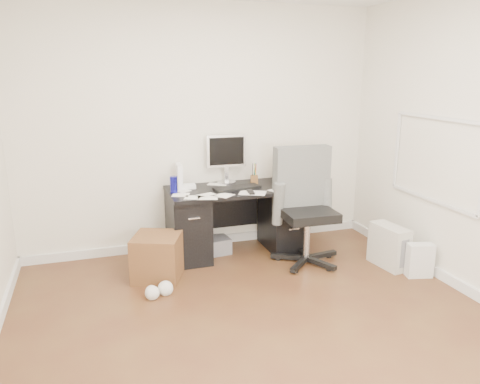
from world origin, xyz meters
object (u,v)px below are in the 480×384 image
object	(u,v)px
office_chair	(308,207)
wicker_basket	(158,257)
desk	(237,218)
keyboard	(237,188)
lcd_monitor	(226,159)
pc_tower	(389,246)

from	to	relation	value
office_chair	wicker_basket	world-z (taller)	office_chair
desk	keyboard	world-z (taller)	keyboard
desk	office_chair	xyz separation A→B (m)	(0.62, -0.49, 0.21)
lcd_monitor	pc_tower	xyz separation A→B (m)	(1.43, -1.09, -0.81)
pc_tower	desk	bearing A→B (deg)	141.52
pc_tower	lcd_monitor	bearing A→B (deg)	135.71
keyboard	wicker_basket	xyz separation A→B (m)	(-0.92, -0.33, -0.54)
lcd_monitor	keyboard	world-z (taller)	lcd_monitor
keyboard	wicker_basket	size ratio (longest dim) A/B	1.15
desk	wicker_basket	size ratio (longest dim) A/B	3.41
lcd_monitor	pc_tower	world-z (taller)	lcd_monitor
office_chair	wicker_basket	distance (m)	1.61
keyboard	wicker_basket	world-z (taller)	keyboard
keyboard	wicker_basket	bearing A→B (deg)	-168.74
desk	office_chair	distance (m)	0.82
lcd_monitor	keyboard	bearing A→B (deg)	-82.58
wicker_basket	keyboard	bearing A→B (deg)	19.73
desk	keyboard	distance (m)	0.37
lcd_monitor	keyboard	xyz separation A→B (m)	(0.03, -0.31, -0.27)
pc_tower	wicker_basket	distance (m)	2.37
office_chair	wicker_basket	xyz separation A→B (m)	(-1.56, 0.10, -0.39)
office_chair	lcd_monitor	bearing A→B (deg)	134.62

